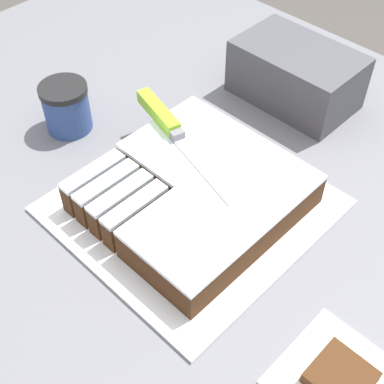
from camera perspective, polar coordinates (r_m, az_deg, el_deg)
The scene contains 8 objects.
countertop at distance 1.23m, azimuth -0.43°, elevation -13.36°, with size 1.40×1.10×0.89m.
cake_board at distance 0.83m, azimuth 0.00°, elevation -1.47°, with size 0.36×0.37×0.01m.
cake at distance 0.81m, azimuth 0.44°, elevation 0.02°, with size 0.28×0.29×0.06m.
knife at distance 0.87m, azimuth -2.84°, elevation 7.59°, with size 0.28×0.09×0.02m.
coffee_cup at distance 0.97m, azimuth -13.25°, elevation 8.79°, with size 0.08×0.08×0.09m.
paper_napkin at distance 0.70m, azimuth 15.37°, elevation -18.91°, with size 0.14×0.14×0.01m.
brownie at distance 0.69m, azimuth 15.57°, elevation -18.49°, with size 0.07×0.07×0.02m.
storage_box at distance 1.03m, azimuth 11.02°, elevation 12.17°, with size 0.22×0.14×0.11m.
Camera 1 is at (0.43, -0.43, 1.51)m, focal length 50.00 mm.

